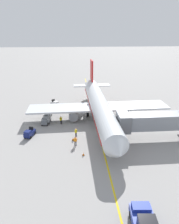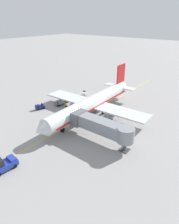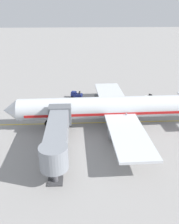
# 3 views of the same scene
# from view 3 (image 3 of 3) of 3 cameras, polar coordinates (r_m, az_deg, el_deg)

# --- Properties ---
(ground_plane) EXTENTS (400.00, 400.00, 0.00)m
(ground_plane) POSITION_cam_3_polar(r_m,az_deg,el_deg) (42.90, 5.25, -2.50)
(ground_plane) COLOR gray
(gate_lead_in_line) EXTENTS (0.24, 80.00, 0.01)m
(gate_lead_in_line) POSITION_cam_3_polar(r_m,az_deg,el_deg) (42.90, 5.25, -2.50)
(gate_lead_in_line) COLOR gold
(gate_lead_in_line) RESTS_ON ground
(parked_airliner) EXTENTS (30.11, 37.27, 10.63)m
(parked_airliner) POSITION_cam_3_polar(r_m,az_deg,el_deg) (40.94, 5.88, 1.03)
(parked_airliner) COLOR silver
(parked_airliner) RESTS_ON ground
(jet_bridge) EXTENTS (14.19, 3.50, 4.98)m
(jet_bridge) POSITION_cam_3_polar(r_m,az_deg,el_deg) (32.37, -7.78, -5.23)
(jet_bridge) COLOR gray
(jet_bridge) RESTS_ON ground
(baggage_tug_lead) EXTENTS (1.40, 2.56, 1.62)m
(baggage_tug_lead) POSITION_cam_3_polar(r_m,az_deg,el_deg) (52.14, 2.45, 3.44)
(baggage_tug_lead) COLOR slate
(baggage_tug_lead) RESTS_ON ground
(baggage_tug_trailing) EXTENTS (1.89, 2.74, 1.62)m
(baggage_tug_trailing) POSITION_cam_3_polar(r_m,az_deg,el_deg) (53.97, -3.20, 4.17)
(baggage_tug_trailing) COLOR navy
(baggage_tug_trailing) RESTS_ON ground
(baggage_tug_spare) EXTENTS (2.41, 2.74, 1.62)m
(baggage_tug_spare) POSITION_cam_3_polar(r_m,az_deg,el_deg) (53.06, 13.89, 3.11)
(baggage_tug_spare) COLOR silver
(baggage_tug_spare) RESTS_ON ground
(baggage_cart_front) EXTENTS (1.45, 2.94, 1.58)m
(baggage_cart_front) POSITION_cam_3_polar(r_m,az_deg,el_deg) (51.83, 3.16, 3.58)
(baggage_cart_front) COLOR #4C4C51
(baggage_cart_front) RESTS_ON ground
(baggage_cart_second_in_train) EXTENTS (1.45, 2.94, 1.58)m
(baggage_cart_second_in_train) POSITION_cam_3_polar(r_m,az_deg,el_deg) (52.30, 6.58, 3.64)
(baggage_cart_second_in_train) COLOR #4C4C51
(baggage_cart_second_in_train) RESTS_ON ground
(ground_crew_wing_walker) EXTENTS (0.56, 0.59, 1.69)m
(ground_crew_wing_walker) POSITION_cam_3_polar(r_m,az_deg,el_deg) (49.01, 2.50, 2.34)
(ground_crew_wing_walker) COLOR #232328
(ground_crew_wing_walker) RESTS_ON ground
(ground_crew_loader) EXTENTS (0.73, 0.30, 1.69)m
(ground_crew_loader) POSITION_cam_3_polar(r_m,az_deg,el_deg) (46.36, -7.92, 0.79)
(ground_crew_loader) COLOR #232328
(ground_crew_loader) RESTS_ON ground
(ground_crew_marshaller) EXTENTS (0.52, 0.62, 1.69)m
(ground_crew_marshaller) POSITION_cam_3_polar(r_m,az_deg,el_deg) (46.06, -4.15, 0.80)
(ground_crew_marshaller) COLOR #232328
(ground_crew_marshaller) RESTS_ON ground
(safety_cone_nose_left) EXTENTS (0.36, 0.36, 0.59)m
(safety_cone_nose_left) POSITION_cam_3_polar(r_m,az_deg,el_deg) (46.88, -5.60, 0.30)
(safety_cone_nose_left) COLOR black
(safety_cone_nose_left) RESTS_ON ground
(safety_cone_nose_right) EXTENTS (0.36, 0.36, 0.59)m
(safety_cone_nose_right) POSITION_cam_3_polar(r_m,az_deg,el_deg) (45.92, -11.62, -0.65)
(safety_cone_nose_right) COLOR black
(safety_cone_nose_right) RESTS_ON ground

